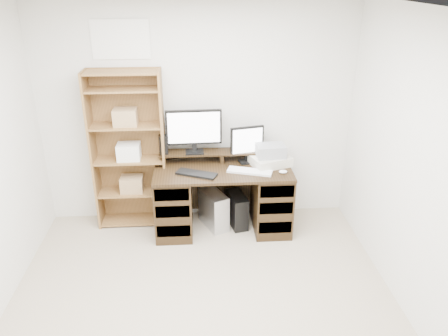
{
  "coord_description": "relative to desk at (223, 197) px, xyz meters",
  "views": [
    {
      "loc": [
        -0.02,
        -2.7,
        2.73
      ],
      "look_at": [
        0.26,
        1.43,
        0.85
      ],
      "focal_mm": 35.0,
      "sensor_mm": 36.0,
      "label": 1
    }
  ],
  "objects": [
    {
      "name": "keyboard_black",
      "position": [
        -0.29,
        -0.15,
        0.37
      ],
      "size": [
        0.46,
        0.31,
        0.02
      ],
      "primitive_type": "cube",
      "rotation": [
        0.0,
        0.0,
        -0.42
      ],
      "color": "black",
      "rests_on": "desk"
    },
    {
      "name": "monitor_wide",
      "position": [
        -0.3,
        0.2,
        0.75
      ],
      "size": [
        0.61,
        0.16,
        0.49
      ],
      "rotation": [
        0.0,
        0.0,
        0.04
      ],
      "color": "black",
      "rests_on": "riser_shelf"
    },
    {
      "name": "riser_shelf",
      "position": [
        0.0,
        0.21,
        0.45
      ],
      "size": [
        1.4,
        0.22,
        0.12
      ],
      "color": "black",
      "rests_on": "desk"
    },
    {
      "name": "printer",
      "position": [
        0.53,
        0.06,
        0.41
      ],
      "size": [
        0.49,
        0.43,
        0.1
      ],
      "primitive_type": "cube",
      "rotation": [
        0.0,
        0.0,
        0.35
      ],
      "color": "beige",
      "rests_on": "desk"
    },
    {
      "name": "bookshelf",
      "position": [
        -1.03,
        0.21,
        0.53
      ],
      "size": [
        0.8,
        0.3,
        1.8
      ],
      "color": "olive",
      "rests_on": "ground"
    },
    {
      "name": "speaker",
      "position": [
        -0.65,
        0.17,
        0.59
      ],
      "size": [
        0.1,
        0.1,
        0.21
      ],
      "primitive_type": "cube",
      "rotation": [
        0.0,
        0.0,
        0.22
      ],
      "color": "black",
      "rests_on": "riser_shelf"
    },
    {
      "name": "mouse",
      "position": [
        0.64,
        -0.17,
        0.38
      ],
      "size": [
        0.11,
        0.09,
        0.04
      ],
      "primitive_type": "ellipsoid",
      "rotation": [
        0.0,
        0.0,
        -0.39
      ],
      "color": "white",
      "rests_on": "desk"
    },
    {
      "name": "tower_silver",
      "position": [
        -0.1,
        0.04,
        -0.18
      ],
      "size": [
        0.35,
        0.47,
        0.43
      ],
      "primitive_type": "cube",
      "rotation": [
        0.0,
        0.0,
        0.42
      ],
      "color": "#BABCC1",
      "rests_on": "ground"
    },
    {
      "name": "tower_black",
      "position": [
        0.17,
        0.05,
        -0.2
      ],
      "size": [
        0.25,
        0.41,
        0.39
      ],
      "rotation": [
        0.0,
        0.0,
        0.22
      ],
      "color": "black",
      "rests_on": "ground"
    },
    {
      "name": "room",
      "position": [
        -0.26,
        -1.64,
        0.86
      ],
      "size": [
        3.54,
        4.04,
        2.54
      ],
      "color": "tan",
      "rests_on": "ground"
    },
    {
      "name": "basket",
      "position": [
        0.53,
        0.06,
        0.53
      ],
      "size": [
        0.33,
        0.25,
        0.13
      ],
      "primitive_type": "cube",
      "rotation": [
        0.0,
        0.0,
        0.08
      ],
      "color": "gray",
      "rests_on": "printer"
    },
    {
      "name": "desk",
      "position": [
        0.0,
        0.0,
        0.0
      ],
      "size": [
        1.5,
        0.7,
        0.75
      ],
      "color": "black",
      "rests_on": "ground"
    },
    {
      "name": "monitor_small",
      "position": [
        0.28,
        0.16,
        0.59
      ],
      "size": [
        0.38,
        0.18,
        0.42
      ],
      "rotation": [
        0.0,
        0.0,
        0.22
      ],
      "color": "black",
      "rests_on": "desk"
    },
    {
      "name": "keyboard_white",
      "position": [
        0.28,
        -0.12,
        0.37
      ],
      "size": [
        0.5,
        0.28,
        0.02
      ],
      "primitive_type": "cube",
      "rotation": [
        0.0,
        0.0,
        -0.31
      ],
      "color": "white",
      "rests_on": "desk"
    }
  ]
}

